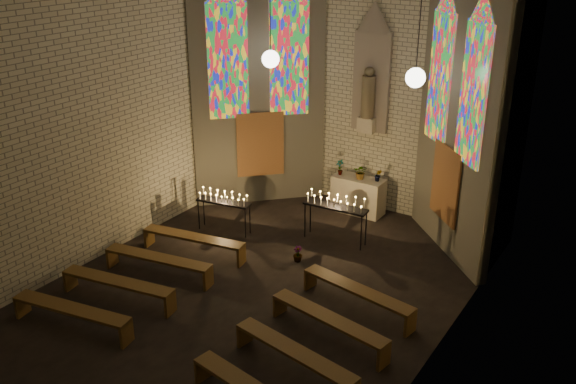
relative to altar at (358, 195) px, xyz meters
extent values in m
plane|color=black|center=(0.00, -5.45, -0.50)|extent=(12.00, 12.00, 0.00)
cube|color=beige|center=(0.00, 0.55, 3.00)|extent=(8.00, 0.02, 7.00)
cube|color=beige|center=(-4.00, -5.45, 3.00)|extent=(0.02, 12.00, 7.00)
cube|color=beige|center=(4.00, -5.45, 3.00)|extent=(0.02, 12.00, 7.00)
cube|color=beige|center=(-2.75, -0.70, 3.00)|extent=(2.72, 2.72, 7.00)
cube|color=beige|center=(2.75, -0.70, 3.00)|extent=(2.72, 2.72, 7.00)
cube|color=#4C3F8C|center=(-3.21, -1.39, 3.50)|extent=(0.78, 0.78, 3.00)
cube|color=#4C3F8C|center=(-2.06, -0.24, 3.50)|extent=(0.78, 0.78, 3.00)
cube|color=#4C3F8C|center=(2.06, -0.24, 3.50)|extent=(0.78, 0.78, 3.00)
cube|color=#4C3F8C|center=(3.21, -1.39, 3.50)|extent=(0.78, 0.78, 3.00)
cube|color=brown|center=(-2.63, -0.82, 1.20)|extent=(0.95, 0.95, 1.80)
cube|color=brown|center=(2.63, -0.82, 1.20)|extent=(0.95, 0.95, 1.80)
cube|color=gray|center=(0.00, 0.47, 3.00)|extent=(1.00, 0.12, 2.60)
cone|color=gray|center=(0.00, 0.47, 4.65)|extent=(1.00, 1.00, 0.80)
cube|color=beige|center=(0.00, 0.33, 1.90)|extent=(0.45, 0.30, 0.40)
cylinder|color=brown|center=(0.00, 0.33, 2.65)|extent=(0.36, 0.36, 1.10)
sphere|color=brown|center=(0.00, 0.33, 3.30)|extent=(0.26, 0.26, 0.26)
sphere|color=white|center=(-1.90, -1.35, 3.70)|extent=(0.44, 0.44, 0.44)
cylinder|color=black|center=(-1.90, -1.35, 5.10)|extent=(0.02, 0.02, 2.80)
sphere|color=white|center=(1.90, -1.35, 3.70)|extent=(0.44, 0.44, 0.44)
cylinder|color=black|center=(1.90, -1.35, 5.10)|extent=(0.02, 0.02, 2.80)
cube|color=beige|center=(0.00, 0.00, 0.00)|extent=(1.40, 0.60, 1.00)
imported|color=#4C723F|center=(-0.55, -0.06, 0.71)|extent=(0.25, 0.20, 0.42)
imported|color=#4C723F|center=(0.07, -0.04, 0.70)|extent=(0.44, 0.40, 0.40)
imported|color=#4C723F|center=(0.52, 0.06, 0.67)|extent=(0.23, 0.21, 0.34)
imported|color=#4C723F|center=(0.08, -3.22, -0.31)|extent=(0.22, 0.22, 0.38)
cube|color=black|center=(-2.34, -2.89, 0.31)|extent=(1.45, 0.58, 0.04)
cylinder|color=black|center=(-2.96, -3.14, -0.10)|extent=(0.03, 0.03, 0.79)
cylinder|color=black|center=(-1.66, -2.90, -0.10)|extent=(0.03, 0.03, 0.79)
cylinder|color=black|center=(-3.01, -2.88, -0.10)|extent=(0.03, 0.03, 0.79)
cylinder|color=black|center=(-1.71, -2.64, -0.10)|extent=(0.03, 0.03, 0.79)
cube|color=black|center=(0.31, -1.85, 0.43)|extent=(1.63, 0.49, 0.05)
cylinder|color=black|center=(-0.44, -2.05, -0.05)|extent=(0.03, 0.03, 0.91)
cylinder|color=black|center=(1.07, -1.95, -0.05)|extent=(0.03, 0.03, 0.91)
cylinder|color=black|center=(-0.46, -1.75, -0.05)|extent=(0.03, 0.03, 0.91)
cylinder|color=black|center=(1.05, -1.65, -0.05)|extent=(0.03, 0.03, 0.91)
cube|color=#503717|center=(-2.17, -4.28, -0.04)|extent=(2.61, 0.79, 0.06)
cube|color=#503717|center=(-3.41, -4.49, -0.27)|extent=(0.12, 0.37, 0.46)
cube|color=#503717|center=(-0.93, -4.06, -0.27)|extent=(0.12, 0.37, 0.46)
cube|color=#503717|center=(2.17, -4.28, -0.04)|extent=(2.61, 0.79, 0.06)
cube|color=#503717|center=(0.93, -4.06, -0.27)|extent=(0.12, 0.37, 0.46)
cube|color=#503717|center=(3.41, -4.49, -0.27)|extent=(0.12, 0.37, 0.46)
cube|color=#503717|center=(-2.17, -5.48, -0.04)|extent=(2.61, 0.79, 0.06)
cube|color=#503717|center=(-3.41, -5.69, -0.27)|extent=(0.12, 0.37, 0.46)
cube|color=#503717|center=(-0.93, -5.26, -0.27)|extent=(0.12, 0.37, 0.46)
cube|color=#503717|center=(2.17, -5.48, -0.04)|extent=(2.61, 0.79, 0.06)
cube|color=#503717|center=(0.93, -5.26, -0.27)|extent=(0.12, 0.37, 0.46)
cube|color=#503717|center=(3.41, -5.69, -0.27)|extent=(0.12, 0.37, 0.46)
cube|color=#503717|center=(-2.17, -6.68, -0.04)|extent=(2.61, 0.79, 0.06)
cube|color=#503717|center=(-3.41, -6.89, -0.27)|extent=(0.12, 0.37, 0.46)
cube|color=#503717|center=(-0.93, -6.46, -0.27)|extent=(0.12, 0.37, 0.46)
cube|color=#503717|center=(2.17, -6.68, -0.04)|extent=(2.61, 0.79, 0.06)
cube|color=#503717|center=(0.93, -6.46, -0.27)|extent=(0.12, 0.37, 0.46)
cube|color=#503717|center=(-2.17, -7.88, -0.04)|extent=(2.61, 0.79, 0.06)
cube|color=#503717|center=(-3.41, -8.09, -0.27)|extent=(0.12, 0.37, 0.46)
cube|color=#503717|center=(-0.93, -7.66, -0.27)|extent=(0.12, 0.37, 0.46)
cube|color=#503717|center=(0.93, -7.66, -0.27)|extent=(0.12, 0.37, 0.46)
camera|label=1|loc=(7.00, -14.44, 6.82)|focal=40.00mm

